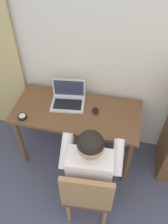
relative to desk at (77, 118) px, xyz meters
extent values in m
cube|color=silver|center=(0.55, 0.37, 0.61)|extent=(4.80, 0.05, 2.50)
cube|color=brown|center=(0.00, 0.00, 0.09)|extent=(1.29, 0.60, 0.03)
cylinder|color=brown|center=(-0.59, -0.24, -0.28)|extent=(0.06, 0.06, 0.71)
cylinder|color=brown|center=(0.59, -0.24, -0.28)|extent=(0.06, 0.06, 0.71)
cylinder|color=brown|center=(-0.59, 0.24, -0.28)|extent=(0.06, 0.06, 0.71)
cylinder|color=brown|center=(0.59, 0.24, -0.28)|extent=(0.06, 0.06, 0.71)
cube|color=brown|center=(0.27, -0.62, -0.21)|extent=(0.45, 0.43, 0.05)
cube|color=#9E754C|center=(0.28, -0.80, 0.02)|extent=(0.42, 0.08, 0.42)
cylinder|color=#9E754C|center=(0.42, -0.45, -0.44)|extent=(0.04, 0.04, 0.40)
cylinder|color=#9E754C|center=(0.08, -0.48, -0.44)|extent=(0.04, 0.04, 0.40)
cylinder|color=#9E754C|center=(0.45, -0.76, -0.44)|extent=(0.04, 0.04, 0.40)
cylinder|color=#9E754C|center=(0.11, -0.79, -0.44)|extent=(0.04, 0.04, 0.40)
cylinder|color=#4C4C4C|center=(0.34, -0.39, -0.17)|extent=(0.17, 0.41, 0.14)
cylinder|color=#4C4C4C|center=(0.16, -0.41, -0.17)|extent=(0.17, 0.41, 0.14)
cylinder|color=#4C4C4C|center=(0.32, -0.19, -0.40)|extent=(0.11, 0.11, 0.47)
cylinder|color=#4C4C4C|center=(0.14, -0.21, -0.40)|extent=(0.11, 0.11, 0.47)
cube|color=white|center=(0.27, -0.63, 0.06)|extent=(0.38, 0.23, 0.46)
cylinder|color=white|center=(0.48, -0.48, 0.14)|extent=(0.12, 0.30, 0.25)
cylinder|color=white|center=(0.04, -0.52, 0.14)|extent=(0.12, 0.30, 0.25)
cylinder|color=tan|center=(0.46, -0.28, 0.04)|extent=(0.09, 0.27, 0.11)
cylinder|color=tan|center=(0.02, -0.32, 0.04)|extent=(0.09, 0.27, 0.11)
sphere|color=tan|center=(0.27, -0.62, 0.42)|extent=(0.20, 0.20, 0.20)
sphere|color=black|center=(0.27, -0.62, 0.45)|extent=(0.20, 0.20, 0.20)
cube|color=silver|center=(-0.11, 0.06, 0.12)|extent=(0.37, 0.29, 0.02)
cube|color=black|center=(-0.11, 0.05, 0.13)|extent=(0.30, 0.19, 0.00)
cube|color=silver|center=(-0.13, 0.18, 0.24)|extent=(0.34, 0.06, 0.22)
cube|color=#2D3851|center=(-0.13, 0.18, 0.24)|extent=(0.30, 0.05, 0.18)
ellipsoid|color=black|center=(0.19, 0.02, 0.13)|extent=(0.09, 0.11, 0.03)
cylinder|color=black|center=(-0.49, -0.22, 0.12)|extent=(0.09, 0.09, 0.03)
cylinder|color=silver|center=(-0.49, -0.22, 0.14)|extent=(0.06, 0.06, 0.00)
camera|label=1|loc=(0.44, -1.56, 1.75)|focal=36.52mm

